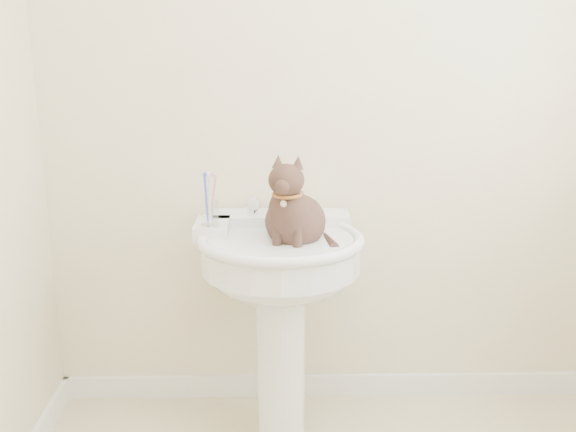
{
  "coord_description": "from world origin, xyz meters",
  "views": [
    {
      "loc": [
        -0.23,
        -1.41,
        1.48
      ],
      "look_at": [
        -0.18,
        0.8,
        0.86
      ],
      "focal_mm": 42.0,
      "sensor_mm": 36.0,
      "label": 1
    }
  ],
  "objects": [
    {
      "name": "toothbrush_cup",
      "position": [
        -0.45,
        0.83,
        0.86
      ],
      "size": [
        0.07,
        0.07,
        0.18
      ],
      "rotation": [
        0.0,
        0.0,
        -0.17
      ],
      "color": "silver",
      "rests_on": "pedestal_sink"
    },
    {
      "name": "pedestal_sink",
      "position": [
        -0.21,
        0.81,
        0.64
      ],
      "size": [
        0.59,
        0.58,
        0.81
      ],
      "color": "white",
      "rests_on": "floor"
    },
    {
      "name": "cat",
      "position": [
        -0.16,
        0.79,
        0.86
      ],
      "size": [
        0.23,
        0.29,
        0.42
      ],
      "rotation": [
        0.0,
        0.0,
        -0.29
      ],
      "color": "#51352A",
      "rests_on": "pedestal_sink"
    },
    {
      "name": "soap_bar",
      "position": [
        -0.15,
        1.04,
        0.83
      ],
      "size": [
        0.09,
        0.06,
        0.03
      ],
      "primitive_type": "cube",
      "rotation": [
        0.0,
        0.0,
        -0.07
      ],
      "color": "gold",
      "rests_on": "pedestal_sink"
    },
    {
      "name": "faucet",
      "position": [
        -0.21,
        0.95,
        0.86
      ],
      "size": [
        0.28,
        0.12,
        0.14
      ],
      "color": "silver",
      "rests_on": "pedestal_sink"
    },
    {
      "name": "baseboard_back",
      "position": [
        0.0,
        1.09,
        0.04
      ],
      "size": [
        2.2,
        0.02,
        0.09
      ],
      "primitive_type": "cube",
      "color": "white",
      "rests_on": "floor"
    },
    {
      "name": "wall_back",
      "position": [
        0.0,
        1.1,
        1.25
      ],
      "size": [
        2.2,
        0.0,
        2.5
      ],
      "primitive_type": null,
      "color": "beige",
      "rests_on": "ground"
    }
  ]
}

